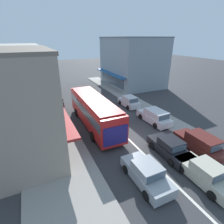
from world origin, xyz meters
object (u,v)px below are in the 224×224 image
at_px(city_bus, 94,110).
at_px(parked_wagon_kerb_second, 154,116).
at_px(sedan_queue_far_back, 170,148).
at_px(parked_wagon_kerb_front, 200,143).
at_px(parked_hatchback_kerb_third, 129,102).
at_px(pedestrian_browsing_midblock, 61,102).
at_px(pedestrian_far_walker, 54,98).
at_px(traffic_light_downstreet, 56,77).
at_px(sedan_adjacent_lane_lead, 206,174).
at_px(pedestrian_with_handbag_near, 63,106).
at_px(sedan_behind_bus_near, 146,174).

xyz_separation_m(city_bus, parked_wagon_kerb_second, (6.55, -2.21, -1.14)).
bearing_deg(sedan_queue_far_back, parked_wagon_kerb_front, -13.76).
relative_size(parked_hatchback_kerb_third, pedestrian_browsing_midblock, 2.30).
distance_m(parked_hatchback_kerb_third, pedestrian_far_walker, 10.86).
relative_size(sedan_queue_far_back, parked_wagon_kerb_second, 0.93).
bearing_deg(parked_wagon_kerb_front, parked_hatchback_kerb_third, 90.70).
height_order(parked_wagon_kerb_second, traffic_light_downstreet, traffic_light_downstreet).
bearing_deg(city_bus, parked_hatchback_kerb_third, 28.18).
relative_size(parked_wagon_kerb_second, pedestrian_browsing_midblock, 2.80).
relative_size(sedan_adjacent_lane_lead, pedestrian_with_handbag_near, 2.59).
bearing_deg(parked_hatchback_kerb_third, pedestrian_with_handbag_near, 171.30).
height_order(sedan_adjacent_lane_lead, pedestrian_browsing_midblock, pedestrian_browsing_midblock).
xyz_separation_m(sedan_adjacent_lane_lead, parked_wagon_kerb_front, (2.67, 2.71, 0.08)).
distance_m(parked_hatchback_kerb_third, pedestrian_browsing_midblock, 9.37).
bearing_deg(traffic_light_downstreet, pedestrian_far_walker, -102.89).
bearing_deg(pedestrian_with_handbag_near, parked_hatchback_kerb_third, -8.70).
height_order(city_bus, parked_hatchback_kerb_third, city_bus).
relative_size(parked_wagon_kerb_front, parked_wagon_kerb_second, 1.00).
distance_m(pedestrian_with_handbag_near, pedestrian_far_walker, 3.67).
height_order(parked_wagon_kerb_front, pedestrian_browsing_midblock, pedestrian_browsing_midblock).
xyz_separation_m(parked_hatchback_kerb_third, pedestrian_browsing_midblock, (-8.95, 2.75, 0.36)).
bearing_deg(sedan_queue_far_back, pedestrian_with_handbag_near, 116.86).
relative_size(sedan_adjacent_lane_lead, parked_hatchback_kerb_third, 1.13).
bearing_deg(pedestrian_far_walker, pedestrian_with_handbag_near, -79.19).
bearing_deg(parked_hatchback_kerb_third, city_bus, -151.82).
height_order(city_bus, parked_wagon_kerb_front, city_bus).
bearing_deg(sedan_queue_far_back, parked_hatchback_kerb_third, 76.95).
relative_size(traffic_light_downstreet, pedestrian_browsing_midblock, 2.58).
relative_size(city_bus, pedestrian_far_walker, 6.67).
height_order(sedan_behind_bus_near, parked_wagon_kerb_front, parked_wagon_kerb_front).
distance_m(traffic_light_downstreet, pedestrian_with_handbag_near, 9.67).
bearing_deg(pedestrian_with_handbag_near, parked_wagon_kerb_front, -55.48).
bearing_deg(city_bus, pedestrian_browsing_midblock, 111.68).
bearing_deg(pedestrian_far_walker, parked_wagon_kerb_second, -47.67).
distance_m(parked_wagon_kerb_second, pedestrian_with_handbag_near, 11.46).
relative_size(parked_wagon_kerb_front, traffic_light_downstreet, 1.09).
bearing_deg(pedestrian_far_walker, parked_wagon_kerb_front, -59.82).
distance_m(city_bus, parked_wagon_kerb_front, 10.75).
height_order(city_bus, traffic_light_downstreet, traffic_light_downstreet).
bearing_deg(sedan_queue_far_back, parked_wagon_kerb_second, 64.20).
height_order(sedan_behind_bus_near, parked_wagon_kerb_second, parked_wagon_kerb_second).
relative_size(parked_wagon_kerb_second, parked_hatchback_kerb_third, 1.22).
relative_size(parked_wagon_kerb_second, pedestrian_far_walker, 2.80).
relative_size(sedan_adjacent_lane_lead, pedestrian_far_walker, 2.59).
relative_size(city_bus, pedestrian_with_handbag_near, 6.67).
height_order(sedan_queue_far_back, pedestrian_browsing_midblock, pedestrian_browsing_midblock).
bearing_deg(sedan_behind_bus_near, pedestrian_far_walker, 101.07).
xyz_separation_m(parked_wagon_kerb_front, pedestrian_with_handbag_near, (-9.10, 13.23, 0.32)).
xyz_separation_m(city_bus, parked_wagon_kerb_front, (6.62, -8.39, -1.14)).
height_order(sedan_adjacent_lane_lead, parked_wagon_kerb_second, parked_wagon_kerb_second).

